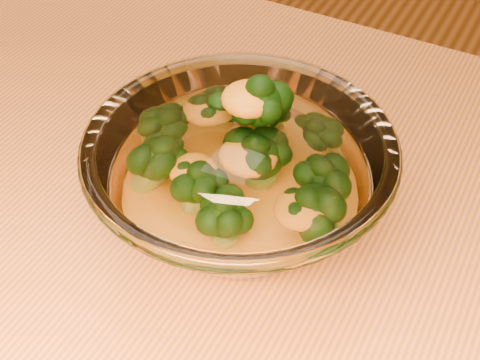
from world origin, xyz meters
The scene contains 4 objects.
table centered at (0.00, 0.00, 0.65)m, with size 1.20×0.80×0.75m.
glass_bowl centered at (0.04, 0.07, 0.80)m, with size 0.22×0.22×0.10m.
cheese_sauce centered at (0.04, 0.07, 0.78)m, with size 0.12×0.12×0.03m, color #DA5C12.
broccoli_heap centered at (0.03, 0.08, 0.82)m, with size 0.17×0.13×0.09m.
Camera 1 is at (0.20, -0.23, 1.14)m, focal length 50.00 mm.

